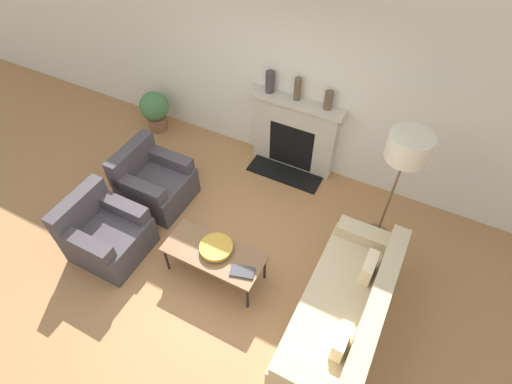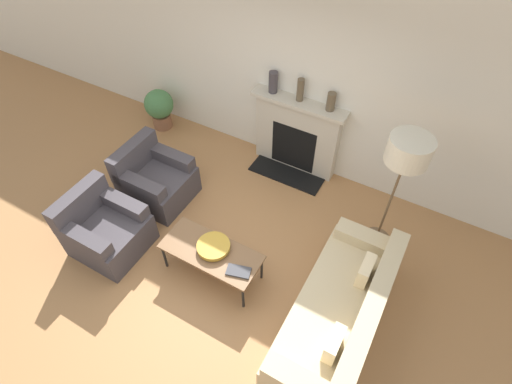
% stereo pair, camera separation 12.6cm
% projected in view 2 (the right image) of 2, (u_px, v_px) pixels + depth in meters
% --- Properties ---
extents(ground_plane, '(18.00, 18.00, 0.00)m').
position_uv_depth(ground_plane, '(208.00, 270.00, 5.05)').
color(ground_plane, '#A87547').
extents(wall_back, '(18.00, 0.06, 2.90)m').
position_uv_depth(wall_back, '(298.00, 78.00, 5.40)').
color(wall_back, silver).
rests_on(wall_back, ground_plane).
extents(fireplace, '(1.39, 0.59, 1.20)m').
position_uv_depth(fireplace, '(296.00, 136.00, 5.92)').
color(fireplace, beige).
rests_on(fireplace, ground_plane).
extents(couch, '(0.84, 2.07, 0.75)m').
position_uv_depth(couch, '(340.00, 313.00, 4.35)').
color(couch, '#CCB78E').
rests_on(couch, ground_plane).
extents(armchair_near, '(0.87, 0.83, 0.86)m').
position_uv_depth(armchair_near, '(105.00, 230.00, 5.08)').
color(armchair_near, '#423D42').
rests_on(armchair_near, ground_plane).
extents(armchair_far, '(0.87, 0.83, 0.86)m').
position_uv_depth(armchair_far, '(155.00, 180.00, 5.67)').
color(armchair_far, '#423D42').
rests_on(armchair_far, ground_plane).
extents(coffee_table, '(1.21, 0.52, 0.46)m').
position_uv_depth(coffee_table, '(211.00, 253.00, 4.72)').
color(coffee_table, brown).
rests_on(coffee_table, ground_plane).
extents(bowl, '(0.40, 0.40, 0.07)m').
position_uv_depth(bowl, '(213.00, 246.00, 4.69)').
color(bowl, '#BC8E2D').
rests_on(bowl, coffee_table).
extents(book, '(0.30, 0.22, 0.02)m').
position_uv_depth(book, '(238.00, 271.00, 4.50)').
color(book, '#38383D').
rests_on(book, coffee_table).
extents(floor_lamp, '(0.48, 0.48, 1.74)m').
position_uv_depth(floor_lamp, '(407.00, 157.00, 4.27)').
color(floor_lamp, brown).
rests_on(floor_lamp, ground_plane).
extents(mantel_vase_left, '(0.13, 0.13, 0.31)m').
position_uv_depth(mantel_vase_left, '(273.00, 82.00, 5.50)').
color(mantel_vase_left, '#3D383D').
rests_on(mantel_vase_left, fireplace).
extents(mantel_vase_center_left, '(0.10, 0.10, 0.33)m').
position_uv_depth(mantel_vase_center_left, '(300.00, 90.00, 5.36)').
color(mantel_vase_center_left, brown).
rests_on(mantel_vase_center_left, fireplace).
extents(mantel_vase_center_right, '(0.12, 0.12, 0.26)m').
position_uv_depth(mantel_vase_center_right, '(331.00, 102.00, 5.24)').
color(mantel_vase_center_right, brown).
rests_on(mantel_vase_center_right, fireplace).
extents(potted_plant, '(0.49, 0.49, 0.70)m').
position_uv_depth(potted_plant, '(159.00, 107.00, 6.71)').
color(potted_plant, brown).
rests_on(potted_plant, ground_plane).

